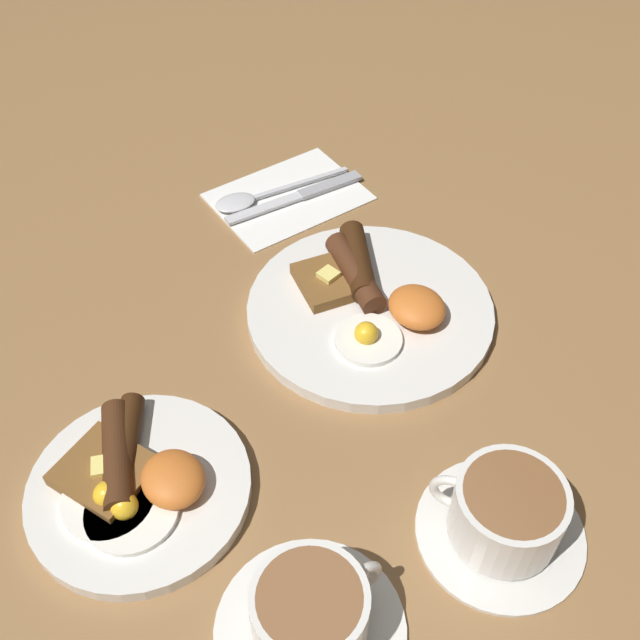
{
  "coord_description": "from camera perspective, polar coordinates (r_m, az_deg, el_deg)",
  "views": [
    {
      "loc": [
        -0.44,
        0.37,
        0.61
      ],
      "look_at": [
        0.01,
        0.06,
        0.03
      ],
      "focal_mm": 42.0,
      "sensor_mm": 36.0,
      "label": 1
    }
  ],
  "objects": [
    {
      "name": "ground_plane",
      "position": [
        0.84,
        3.79,
        0.39
      ],
      "size": [
        3.0,
        3.0,
        0.0
      ],
      "primitive_type": "plane",
      "color": "olive"
    },
    {
      "name": "breakfast_plate_near",
      "position": [
        0.83,
        3.81,
        1.21
      ],
      "size": [
        0.27,
        0.27,
        0.04
      ],
      "color": "silver",
      "rests_on": "ground_plane"
    },
    {
      "name": "breakfast_plate_far",
      "position": [
        0.71,
        -13.88,
        -11.99
      ],
      "size": [
        0.2,
        0.2,
        0.04
      ],
      "color": "silver",
      "rests_on": "ground_plane"
    },
    {
      "name": "teacup_near",
      "position": [
        0.67,
        13.9,
        -14.27
      ],
      "size": [
        0.15,
        0.15,
        0.07
      ],
      "color": "silver",
      "rests_on": "ground_plane"
    },
    {
      "name": "teacup_far",
      "position": [
        0.62,
        -0.71,
        -21.64
      ],
      "size": [
        0.15,
        0.15,
        0.07
      ],
      "color": "silver",
      "rests_on": "ground_plane"
    },
    {
      "name": "napkin",
      "position": [
        0.99,
        -2.43,
        9.41
      ],
      "size": [
        0.14,
        0.19,
        0.01
      ],
      "primitive_type": "cube",
      "rotation": [
        0.0,
        0.0,
        -0.0
      ],
      "color": "white",
      "rests_on": "ground_plane"
    },
    {
      "name": "knife",
      "position": [
        0.99,
        -1.44,
        9.48
      ],
      "size": [
        0.03,
        0.2,
        0.01
      ],
      "rotation": [
        0.0,
        0.0,
        1.49
      ],
      "color": "silver",
      "rests_on": "napkin"
    },
    {
      "name": "spoon",
      "position": [
        0.98,
        -5.48,
        9.2
      ],
      "size": [
        0.05,
        0.19,
        0.01
      ],
      "rotation": [
        0.0,
        0.0,
        1.45
      ],
      "color": "silver",
      "rests_on": "napkin"
    }
  ]
}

